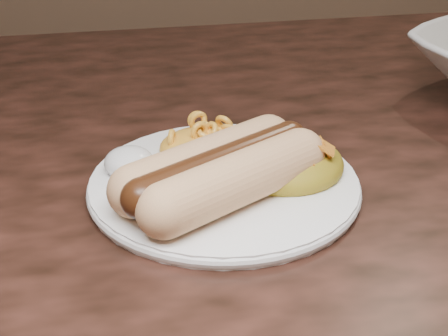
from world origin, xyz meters
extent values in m
cube|color=#422019|center=(0.00, 0.00, 0.73)|extent=(1.60, 0.90, 0.04)
cylinder|color=white|center=(0.08, -0.02, 0.76)|extent=(0.28, 0.28, 0.01)
cylinder|color=#FDB376|center=(0.07, -0.06, 0.78)|extent=(0.14, 0.10, 0.04)
cylinder|color=#FDB376|center=(0.07, -0.03, 0.78)|extent=(0.14, 0.10, 0.04)
cylinder|color=#3E210D|center=(0.07, -0.05, 0.79)|extent=(0.14, 0.10, 0.03)
ellipsoid|color=#FFA847|center=(0.07, 0.03, 0.78)|extent=(0.10, 0.09, 0.03)
ellipsoid|color=silver|center=(0.00, 0.01, 0.77)|extent=(0.04, 0.04, 0.02)
ellipsoid|color=#C76416|center=(0.13, -0.02, 0.77)|extent=(0.10, 0.09, 0.04)
camera|label=1|loc=(-0.01, -0.50, 1.03)|focal=55.00mm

